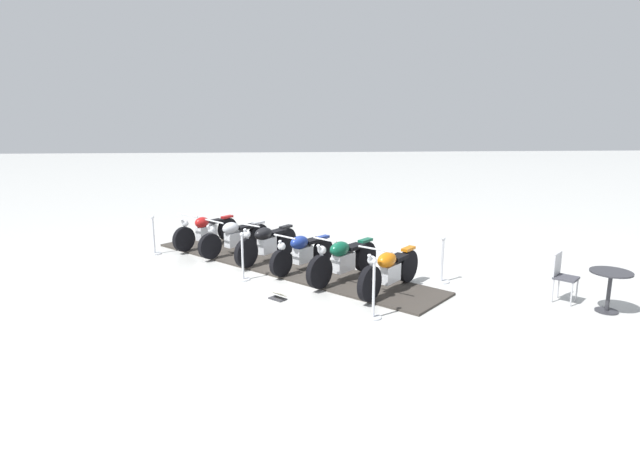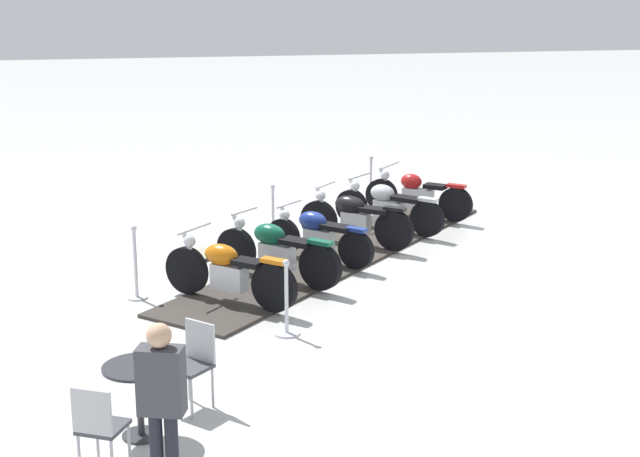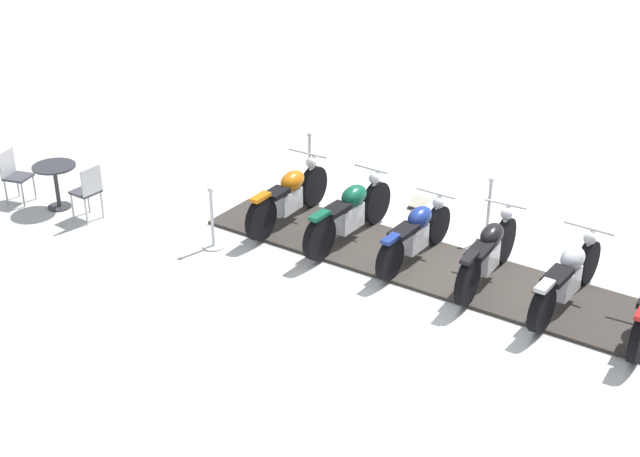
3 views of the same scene
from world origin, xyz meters
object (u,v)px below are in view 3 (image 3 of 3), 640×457
motorcycle_black (488,252)px  stanchion_right_mid (488,218)px  motorcycle_forest (350,212)px  motorcycle_navy (416,233)px  motorcycle_copper (289,195)px  info_placard (419,206)px  cafe_chair_near_table (14,173)px  motorcycle_chrome (567,276)px  stanchion_left_rear (213,229)px  cafe_table (55,176)px  stanchion_right_rear (310,170)px  cafe_chair_across_table (88,189)px

motorcycle_black → stanchion_right_mid: bearing=20.7°
motorcycle_forest → motorcycle_black: bearing=-88.6°
motorcycle_navy → motorcycle_forest: motorcycle_forest is taller
motorcycle_copper → info_placard: motorcycle_copper is taller
info_placard → cafe_chair_near_table: size_ratio=0.41×
motorcycle_chrome → cafe_chair_near_table: motorcycle_chrome is taller
motorcycle_navy → stanchion_left_rear: stanchion_left_rear is taller
motorcycle_black → motorcycle_navy: size_ratio=1.12×
motorcycle_copper → motorcycle_forest: bearing=-92.1°
motorcycle_copper → cafe_chair_near_table: motorcycle_copper is taller
motorcycle_black → motorcycle_navy: 1.17m
stanchion_left_rear → motorcycle_chrome: bearing=60.7°
motorcycle_forest → stanchion_right_mid: bearing=-52.2°
motorcycle_navy → cafe_table: bearing=107.4°
motorcycle_forest → stanchion_right_rear: bearing=53.6°
motorcycle_chrome → cafe_chair_near_table: bearing=104.2°
stanchion_left_rear → cafe_table: size_ratio=1.32×
cafe_chair_near_table → motorcycle_black: bearing=-2.6°
stanchion_right_rear → cafe_chair_near_table: bearing=-94.4°
motorcycle_navy → motorcycle_chrome: bearing=-88.7°
motorcycle_chrome → stanchion_left_rear: bearing=106.7°
stanchion_right_rear → motorcycle_chrome: bearing=32.1°
stanchion_right_mid → cafe_chair_near_table: size_ratio=1.16×
motorcycle_navy → cafe_chair_near_table: 7.06m
motorcycle_forest → stanchion_right_mid: stanchion_right_mid is taller
cafe_chair_near_table → motorcycle_chrome: bearing=-4.3°
cafe_table → motorcycle_navy: bearing=62.1°
stanchion_right_rear → motorcycle_black: bearing=28.2°
motorcycle_navy → cafe_chair_across_table: size_ratio=1.60×
motorcycle_forest → stanchion_left_rear: (-0.18, -2.14, -0.21)m
motorcycle_black → info_placard: 2.68m
motorcycle_chrome → cafe_table: motorcycle_chrome is taller
motorcycle_black → motorcycle_copper: bearing=86.3°
motorcycle_copper → stanchion_left_rear: motorcycle_copper is taller
info_placard → motorcycle_copper: bearing=-131.5°
motorcycle_black → info_placard: (-2.63, -0.28, -0.46)m
motorcycle_copper → cafe_chair_near_table: 4.84m
motorcycle_black → stanchion_right_rear: stanchion_right_rear is taller
cafe_chair_across_table → motorcycle_black: bearing=-162.8°
motorcycle_forest → motorcycle_navy: bearing=-88.6°
motorcycle_chrome → motorcycle_navy: 2.35m
motorcycle_forest → cafe_table: motorcycle_forest is taller
motorcycle_chrome → stanchion_right_mid: stanchion_right_mid is taller
cafe_chair_across_table → motorcycle_chrome: bearing=-165.1°
motorcycle_black → stanchion_right_rear: 4.23m
motorcycle_forest → cafe_chair_near_table: bearing=110.6°
stanchion_right_rear → stanchion_right_mid: 3.43m
motorcycle_chrome → stanchion_left_rear: size_ratio=1.67×
stanchion_right_rear → stanchion_left_rear: 2.65m
motorcycle_forest → cafe_chair_across_table: 4.36m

